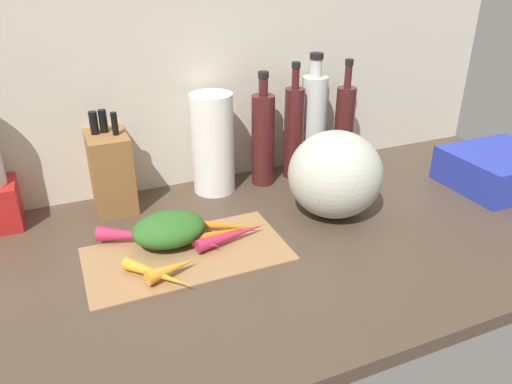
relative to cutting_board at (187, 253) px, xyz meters
The scene contains 19 objects.
ground_plane 24.04cm from the cutting_board, ahead, with size 170.00×80.00×3.00cm, color #47382B.
wall_back 53.23cm from the cutting_board, 57.25° to the left, with size 170.00×3.00×60.00cm, color beige.
cutting_board is the anchor object (origin of this frame).
carrot_0 12.37cm from the cutting_board, 23.89° to the left, with size 2.31×2.31×16.45cm, color orange.
carrot_1 8.75cm from the cutting_board, 125.57° to the right, with size 3.07×3.07×10.82cm, color orange.
carrot_2 8.52cm from the cutting_board, 15.73° to the left, with size 2.61×2.61×12.99cm, color orange.
carrot_3 13.50cm from the cutting_board, 139.67° to the left, with size 3.49×3.49×15.03cm, color #B2264C.
carrot_4 3.29cm from the cutting_board, 56.70° to the left, with size 3.12×3.12×15.05cm, color #B2264C.
carrot_5 11.04cm from the cutting_board, 136.65° to the right, with size 2.61×2.61×16.42cm, color orange.
carrot_6 10.79cm from the cutting_board, ahead, with size 2.89×2.89×17.53cm, color #B2264C.
carrot_greens_pile 6.80cm from the cutting_board, 114.93° to the left, with size 16.05×12.35×6.79cm, color #2D6023.
winter_squash 40.11cm from the cutting_board, ahead, with size 22.87×22.46×21.14cm, color #B2B7A8.
knife_block 33.05cm from the cutting_board, 109.56° to the left, with size 9.58×15.62×25.04cm.
paper_towel_roll 34.90cm from the cutting_board, 60.52° to the left, with size 11.06×11.06×26.74cm, color white.
bottle_0 42.51cm from the cutting_board, 42.31° to the left, with size 6.27×6.27×31.27cm.
bottle_1 50.48cm from the cutting_board, 35.27° to the left, with size 5.46×5.46×32.76cm.
bottle_2 57.55cm from the cutting_board, 32.55° to the left, with size 7.28×7.28×34.26cm.
bottle_3 64.27cm from the cutting_board, 26.54° to the left, with size 5.63×5.63×32.22cm.
dish_rack 89.73cm from the cutting_board, ahead, with size 27.57×23.32×9.65cm, color #2838AD.
Camera 1 is at (-44.97, -85.02, 58.29)cm, focal length 33.99 mm.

